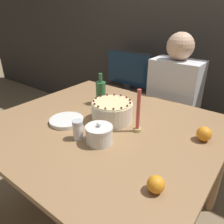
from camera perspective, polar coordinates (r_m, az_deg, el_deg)
ground_plane at (r=1.83m, az=-1.95°, el=-24.93°), size 12.00×12.00×0.00m
wall_behind at (r=2.41m, az=20.86°, el=21.48°), size 8.00×0.05×2.60m
dining_table at (r=1.38m, az=-2.37°, el=-7.05°), size 1.34×1.19×0.77m
cake at (r=1.34m, az=0.00°, el=0.15°), size 0.25×0.25×0.14m
sugar_bowl at (r=1.13m, az=-3.37°, el=-5.88°), size 0.14×0.14×0.12m
sugar_shaker at (r=1.17m, az=-8.85°, el=-4.65°), size 0.06×0.06×0.11m
plate_stack at (r=1.37m, az=-11.77°, el=-2.21°), size 0.21×0.21×0.02m
candle at (r=1.22m, az=6.80°, el=-0.84°), size 0.05×0.05×0.25m
bottle at (r=1.58m, az=-2.93°, el=5.14°), size 0.07×0.07×0.23m
orange_fruit_0 at (r=0.89m, az=11.37°, el=-18.04°), size 0.07×0.07×0.07m
orange_fruit_1 at (r=1.25m, az=22.91°, el=-5.29°), size 0.08×0.08×0.08m
person_man_blue_shirt at (r=1.99m, az=15.20°, el=-1.03°), size 0.40×0.34×1.25m
side_cabinet at (r=2.62m, az=3.92°, el=0.25°), size 0.63×0.51×0.58m
tv_monitor at (r=2.45m, az=4.31°, el=10.96°), size 0.56×0.10×0.41m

